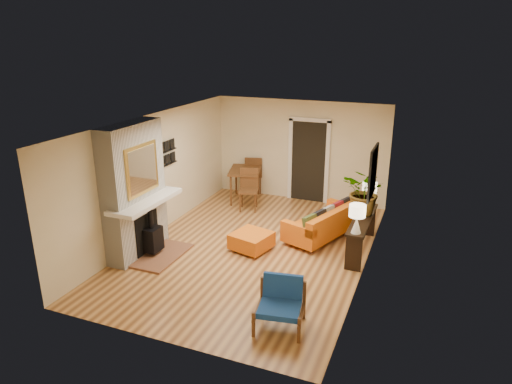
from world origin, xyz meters
TOP-DOWN VIEW (x-y plane):
  - room_shell at (0.60, 2.63)m, footprint 6.50×6.50m
  - fireplace at (-2.00, -1.00)m, footprint 1.09×1.68m
  - sofa at (1.23, 1.08)m, footprint 1.39×2.03m
  - ottoman at (0.01, -0.07)m, footprint 0.86×0.86m
  - blue_chair at (1.37, -2.22)m, footprint 0.80×0.79m
  - dining_table at (-1.19, 2.64)m, footprint 1.17×1.94m
  - console_table at (2.07, 0.67)m, footprint 0.34×1.85m
  - lamp_near at (2.07, -0.09)m, footprint 0.30×0.30m
  - lamp_far at (2.07, 1.34)m, footprint 0.30×0.30m
  - houseplant at (2.06, 0.89)m, footprint 1.07×1.01m

SIDE VIEW (x-z plane):
  - ottoman at x=0.01m, z-range 0.03..0.39m
  - sofa at x=1.23m, z-range -0.04..0.69m
  - blue_chair at x=1.37m, z-range 0.03..0.76m
  - console_table at x=2.07m, z-range 0.21..0.94m
  - dining_table at x=-1.19m, z-range 0.16..1.18m
  - lamp_near at x=2.07m, z-range 0.79..1.33m
  - lamp_far at x=2.07m, z-range 0.79..1.33m
  - houseplant at x=2.06m, z-range 0.73..1.67m
  - room_shell at x=0.60m, z-range -2.01..4.49m
  - fireplace at x=-2.00m, z-range -0.06..2.54m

